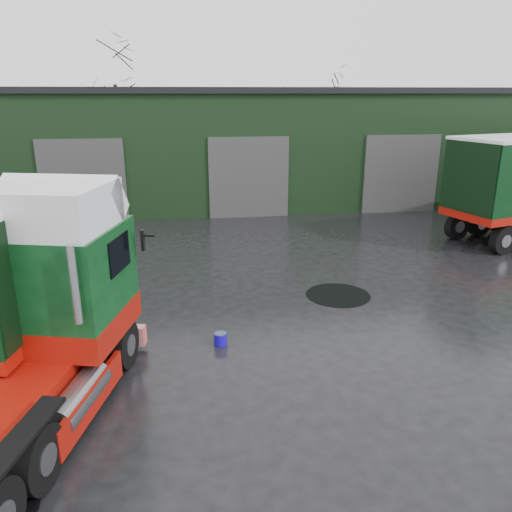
% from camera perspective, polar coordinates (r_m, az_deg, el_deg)
% --- Properties ---
extents(ground, '(100.00, 100.00, 0.00)m').
position_cam_1_polar(ground, '(12.34, -1.48, -11.08)').
color(ground, black).
extents(warehouse, '(32.40, 12.40, 6.30)m').
position_cam_1_polar(warehouse, '(31.01, -2.33, 12.81)').
color(warehouse, black).
rests_on(warehouse, ground).
extents(hero_tractor, '(4.68, 7.59, 4.39)m').
position_cam_1_polar(hero_tractor, '(9.80, -27.13, -7.01)').
color(hero_tractor, '#0C3B18').
rests_on(hero_tractor, ground).
extents(wash_bucket, '(0.36, 0.36, 0.31)m').
position_cam_1_polar(wash_bucket, '(12.69, -4.08, -9.45)').
color(wash_bucket, '#1908B7').
rests_on(wash_bucket, ground).
extents(tree_back_a, '(4.40, 4.40, 9.50)m').
position_cam_1_polar(tree_back_a, '(41.00, -15.57, 15.72)').
color(tree_back_a, black).
rests_on(tree_back_a, ground).
extents(tree_back_b, '(4.40, 4.40, 7.50)m').
position_cam_1_polar(tree_back_b, '(42.29, 7.36, 14.90)').
color(tree_back_b, black).
rests_on(tree_back_b, ground).
extents(puddle_1, '(2.02, 2.02, 0.01)m').
position_cam_1_polar(puddle_1, '(15.87, 9.34, -4.42)').
color(puddle_1, black).
rests_on(puddle_1, ground).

